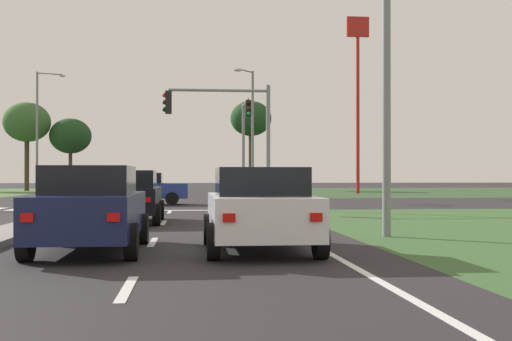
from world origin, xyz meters
The scene contains 27 objects.
ground_plane centered at (0.00, 30.00, 0.00)m, with size 200.00×200.00×0.00m, color #282628.
grass_verge_far_right centered at (25.50, 54.50, 0.00)m, with size 35.00×35.00×0.01m, color #2D4C28.
median_island_near centered at (0.00, 11.00, 0.07)m, with size 1.20×22.00×0.14m, color gray.
median_island_far centered at (0.00, 55.00, 0.07)m, with size 1.20×36.00×0.14m, color gray.
lane_dash_near centered at (3.50, 3.72, 0.01)m, with size 0.14×2.00×0.01m, color silver.
lane_dash_second centered at (3.50, 9.72, 0.01)m, with size 0.14×2.00×0.01m, color silver.
lane_dash_third centered at (3.50, 15.72, 0.01)m, with size 0.14×2.00×0.01m, color silver.
lane_dash_fourth centered at (3.50, 21.72, 0.01)m, with size 0.14×2.00×0.01m, color silver.
edge_line_right centered at (6.85, 12.00, 0.01)m, with size 0.14×24.00×0.01m, color silver.
stop_bar_near centered at (3.80, 23.00, 0.01)m, with size 6.40×0.50×0.01m, color silver.
crosswalk_bar_fourth centered at (-2.95, 24.80, 0.01)m, with size 0.70×2.80×0.01m, color silver.
crosswalk_bar_fifth centered at (-1.80, 24.80, 0.01)m, with size 0.70×2.80×0.01m, color silver.
car_navy_near centered at (2.44, 7.96, 0.82)m, with size 1.96×4.40×1.62m.
car_white_third centered at (5.61, 7.78, 0.81)m, with size 2.06×4.17×1.59m.
car_blue_fourth centered at (2.07, 28.83, 0.80)m, with size 4.23×1.98×1.58m.
car_black_fifth centered at (2.44, 15.93, 0.81)m, with size 2.01×4.25×1.59m.
car_maroon_seventh centered at (-2.43, 53.52, 0.77)m, with size 1.98×4.41×1.51m.
traffic_signal_far_right centered at (7.60, 35.28, 4.07)m, with size 0.32×3.90×6.01m.
traffic_signal_near_right centered at (5.92, 23.40, 3.64)m, with size 4.54×0.32×5.28m.
street_lamp_near centered at (8.95, 10.65, 5.20)m, with size 0.97×1.88×9.35m.
street_lamp_third centered at (8.77, 44.11, 5.11)m, with size 1.60×1.86×9.12m.
street_lamp_fourth centered at (-8.71, 55.10, 5.80)m, with size 2.38×1.01×10.46m.
pedestrian_at_median centered at (-0.29, 42.04, 1.24)m, with size 0.34×0.34×1.81m.
fastfood_pole_sign centered at (17.74, 48.10, 10.14)m, with size 1.80×0.40×14.21m.
treeline_second centered at (-11.03, 60.51, 6.45)m, with size 4.40×4.40×8.37m.
treeline_third centered at (-7.14, 61.33, 5.23)m, with size 3.98×3.98×6.96m.
treeline_fourth centered at (10.37, 61.83, 7.05)m, with size 4.09×4.09×8.87m.
Camera 1 is at (4.29, -4.93, 1.43)m, focal length 47.32 mm.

